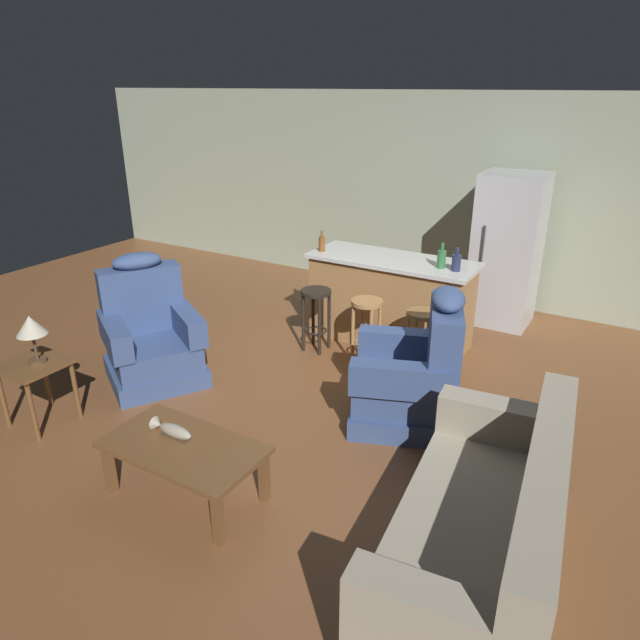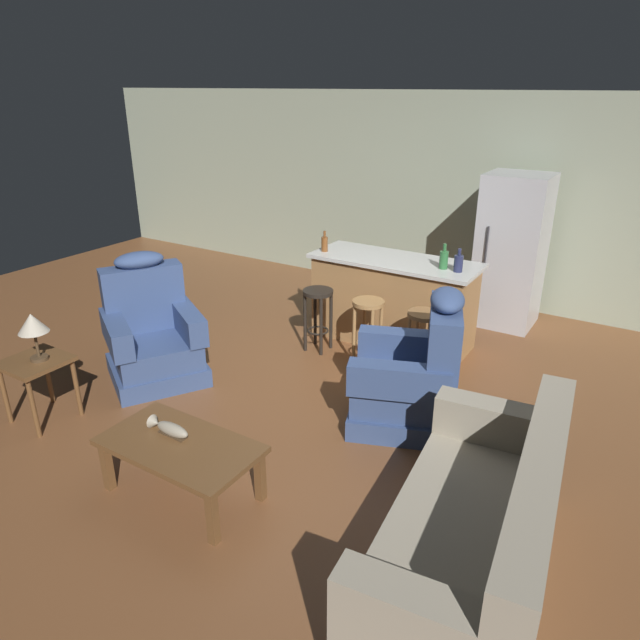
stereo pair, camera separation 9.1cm
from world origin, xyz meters
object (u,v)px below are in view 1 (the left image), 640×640
at_px(bar_stool_left, 316,309).
at_px(bar_stool_middle, 367,320).
at_px(recliner_near_lamp, 151,337).
at_px(recliner_near_island, 414,376).
at_px(bar_stool_right, 422,332).
at_px(bottle_short_amber, 322,244).
at_px(fish_figurine, 172,430).
at_px(end_table, 35,373).
at_px(coffee_table, 184,452).
at_px(bottle_tall_green, 442,259).
at_px(couch, 485,533).
at_px(refrigerator, 507,250).
at_px(kitchen_island, 390,300).
at_px(table_lamp, 31,328).
at_px(bottle_wine_dark, 456,262).

height_order(bar_stool_left, bar_stool_middle, same).
bearing_deg(bar_stool_left, recliner_near_lamp, -127.92).
xyz_separation_m(recliner_near_lamp, recliner_near_island, (2.47, 0.56, 0.00)).
relative_size(recliner_near_island, bar_stool_left, 1.76).
relative_size(recliner_near_island, bar_stool_middle, 1.76).
height_order(bar_stool_left, bar_stool_right, same).
height_order(bar_stool_left, bottle_short_amber, bottle_short_amber).
distance_m(fish_figurine, end_table, 1.57).
distance_m(recliner_near_island, bar_stool_middle, 1.15).
xyz_separation_m(bar_stool_left, bottle_short_amber, (-0.22, 0.48, 0.57)).
xyz_separation_m(coffee_table, bottle_tall_green, (0.67, 3.06, 0.68)).
xyz_separation_m(recliner_near_lamp, bar_stool_right, (2.23, 1.34, 0.05)).
bearing_deg(bar_stool_middle, couch, -49.83).
height_order(fish_figurine, refrigerator, refrigerator).
relative_size(kitchen_island, bottle_short_amber, 7.85).
distance_m(bar_stool_right, refrigerator, 1.90).
distance_m(recliner_near_lamp, recliner_near_island, 2.54).
bearing_deg(fish_figurine, table_lamp, 177.73).
xyz_separation_m(recliner_near_lamp, bottle_tall_green, (2.17, 1.91, 0.62)).
bearing_deg(bottle_wine_dark, fish_figurine, -107.83).
xyz_separation_m(recliner_near_lamp, refrigerator, (2.53, 3.17, 0.46)).
height_order(recliner_near_lamp, bar_stool_right, recliner_near_lamp).
relative_size(fish_figurine, bar_stool_left, 0.50).
xyz_separation_m(fish_figurine, recliner_near_lamp, (-1.37, 1.11, -0.04)).
xyz_separation_m(coffee_table, refrigerator, (1.02, 4.32, 0.52)).
relative_size(end_table, refrigerator, 0.32).
xyz_separation_m(fish_figurine, refrigerator, (1.16, 4.28, 0.42)).
relative_size(couch, bottle_tall_green, 7.75).
relative_size(recliner_near_island, bar_stool_right, 1.76).
xyz_separation_m(recliner_near_lamp, end_table, (-0.20, -1.07, 0.04)).
relative_size(kitchen_island, bar_stool_right, 2.65).
distance_m(end_table, bottle_wine_dark, 3.94).
height_order(couch, recliner_near_lamp, recliner_near_lamp).
height_order(table_lamp, bottle_short_amber, bottle_short_amber).
xyz_separation_m(table_lamp, bar_stool_right, (2.40, 2.39, -0.40)).
distance_m(table_lamp, bottle_tall_green, 3.78).
xyz_separation_m(bar_stool_left, bottle_wine_dark, (1.29, 0.55, 0.57)).
relative_size(bar_stool_left, bar_stool_right, 1.00).
distance_m(end_table, refrigerator, 5.06).
relative_size(bar_stool_right, bottle_wine_dark, 2.90).
xyz_separation_m(end_table, bar_stool_middle, (1.84, 2.41, 0.01)).
height_order(recliner_near_lamp, bottle_short_amber, recliner_near_lamp).
distance_m(bar_stool_middle, refrigerator, 2.07).
relative_size(fish_figurine, bar_stool_right, 0.50).
relative_size(bar_stool_right, bottle_short_amber, 2.97).
bearing_deg(couch, coffee_table, 3.38).
bearing_deg(coffee_table, bottle_tall_green, 77.71).
distance_m(kitchen_island, bar_stool_middle, 0.63).
height_order(coffee_table, bar_stool_middle, bar_stool_middle).
bearing_deg(coffee_table, kitchen_island, 87.97).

